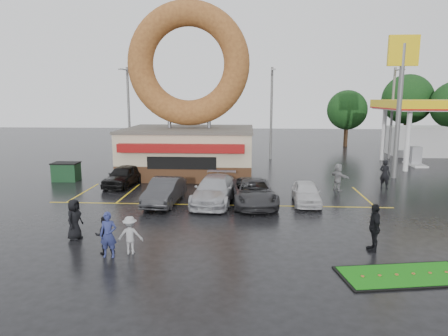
# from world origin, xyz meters

# --- Properties ---
(ground) EXTENTS (120.00, 120.00, 0.00)m
(ground) POSITION_xyz_m (0.00, 0.00, 0.00)
(ground) COLOR black
(ground) RESTS_ON ground
(donut_shop) EXTENTS (10.20, 8.70, 13.50)m
(donut_shop) POSITION_xyz_m (-3.00, 12.97, 4.46)
(donut_shop) COLOR #472B19
(donut_shop) RESTS_ON ground
(gas_station) EXTENTS (12.30, 13.65, 5.90)m
(gas_station) POSITION_xyz_m (20.00, 20.94, 3.70)
(gas_station) COLOR silver
(gas_station) RESTS_ON ground
(shell_sign) EXTENTS (2.20, 0.36, 10.60)m
(shell_sign) POSITION_xyz_m (13.00, 12.00, 7.38)
(shell_sign) COLOR slate
(shell_sign) RESTS_ON ground
(streetlight_left) EXTENTS (0.40, 2.21, 9.00)m
(streetlight_left) POSITION_xyz_m (-10.00, 19.92, 4.78)
(streetlight_left) COLOR slate
(streetlight_left) RESTS_ON ground
(streetlight_mid) EXTENTS (0.40, 2.21, 9.00)m
(streetlight_mid) POSITION_xyz_m (4.00, 20.92, 4.78)
(streetlight_mid) COLOR slate
(streetlight_mid) RESTS_ON ground
(streetlight_right) EXTENTS (0.40, 2.21, 9.00)m
(streetlight_right) POSITION_xyz_m (16.00, 21.92, 4.78)
(streetlight_right) COLOR slate
(streetlight_right) RESTS_ON ground
(tree_far_c) EXTENTS (6.30, 6.30, 9.00)m
(tree_far_c) POSITION_xyz_m (22.00, 34.00, 5.84)
(tree_far_c) COLOR #332114
(tree_far_c) RESTS_ON ground
(tree_far_d) EXTENTS (4.90, 4.90, 7.00)m
(tree_far_d) POSITION_xyz_m (14.00, 32.00, 4.53)
(tree_far_d) COLOR #332114
(tree_far_d) RESTS_ON ground
(car_black) EXTENTS (2.22, 4.44, 1.45)m
(car_black) POSITION_xyz_m (-6.96, 8.00, 0.73)
(car_black) COLOR black
(car_black) RESTS_ON ground
(car_dgrey) EXTENTS (1.95, 4.63, 1.49)m
(car_dgrey) POSITION_xyz_m (-3.10, 3.50, 0.74)
(car_dgrey) COLOR #303033
(car_dgrey) RESTS_ON ground
(car_silver) EXTENTS (2.71, 5.55, 1.55)m
(car_silver) POSITION_xyz_m (-0.20, 3.86, 0.78)
(car_silver) COLOR #B3B3B8
(car_silver) RESTS_ON ground
(car_grey) EXTENTS (3.02, 5.50, 1.46)m
(car_grey) POSITION_xyz_m (2.05, 3.69, 0.73)
(car_grey) COLOR #2F2F31
(car_grey) RESTS_ON ground
(car_white) EXTENTS (1.69, 3.89, 1.31)m
(car_white) POSITION_xyz_m (5.16, 4.04, 0.65)
(car_white) COLOR silver
(car_white) RESTS_ON ground
(person_blue) EXTENTS (0.68, 0.46, 1.81)m
(person_blue) POSITION_xyz_m (-3.65, -4.43, 0.90)
(person_blue) COLOR navy
(person_blue) RESTS_ON ground
(person_blackjkt) EXTENTS (0.89, 0.78, 1.53)m
(person_blackjkt) POSITION_xyz_m (-3.92, -4.09, 0.77)
(person_blackjkt) COLOR black
(person_blackjkt) RESTS_ON ground
(person_hoodie) EXTENTS (1.06, 0.70, 1.54)m
(person_hoodie) POSITION_xyz_m (-2.91, -4.04, 0.77)
(person_hoodie) COLOR #9C9C9F
(person_hoodie) RESTS_ON ground
(person_bystander) EXTENTS (0.74, 0.98, 1.80)m
(person_bystander) POSITION_xyz_m (-5.82, -2.57, 0.90)
(person_bystander) COLOR black
(person_bystander) RESTS_ON ground
(person_cameraman) EXTENTS (0.54, 1.17, 1.96)m
(person_cameraman) POSITION_xyz_m (6.86, -3.14, 0.98)
(person_cameraman) COLOR black
(person_cameraman) RESTS_ON ground
(person_walker_near) EXTENTS (1.23, 1.72, 1.79)m
(person_walker_near) POSITION_xyz_m (7.77, 7.63, 0.90)
(person_walker_near) COLOR gray
(person_walker_near) RESTS_ON ground
(person_walker_far) EXTENTS (0.85, 0.82, 1.97)m
(person_walker_far) POSITION_xyz_m (11.05, 8.33, 0.99)
(person_walker_far) COLOR black
(person_walker_far) RESTS_ON ground
(dumpster) EXTENTS (1.81, 1.22, 1.30)m
(dumpster) POSITION_xyz_m (-11.74, 9.44, 0.65)
(dumpster) COLOR #163B1F
(dumpster) RESTS_ON ground
(putting_green) EXTENTS (4.82, 2.71, 0.57)m
(putting_green) POSITION_xyz_m (7.25, -5.51, 0.04)
(putting_green) COLOR black
(putting_green) RESTS_ON ground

